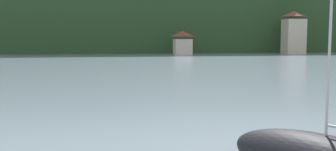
# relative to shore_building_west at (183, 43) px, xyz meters

# --- Properties ---
(wooded_hillside) EXTENTS (352.00, 66.42, 40.92)m
(wooded_hillside) POSITION_rel_shore_building_west_xyz_m (-34.75, 44.01, 5.05)
(wooded_hillside) COLOR #264223
(wooded_hillside) RESTS_ON ground_plane
(shore_building_west) EXTENTS (4.13, 4.29, 5.57)m
(shore_building_west) POSITION_rel_shore_building_west_xyz_m (0.00, 0.00, 0.00)
(shore_building_west) COLOR beige
(shore_building_west) RESTS_ON ground_plane
(shore_building_westcentral) EXTENTS (5.02, 4.17, 10.40)m
(shore_building_westcentral) POSITION_rel_shore_building_west_xyz_m (27.69, -0.06, 2.34)
(shore_building_westcentral) COLOR #BCB29E
(shore_building_westcentral) RESTS_ON ground_plane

